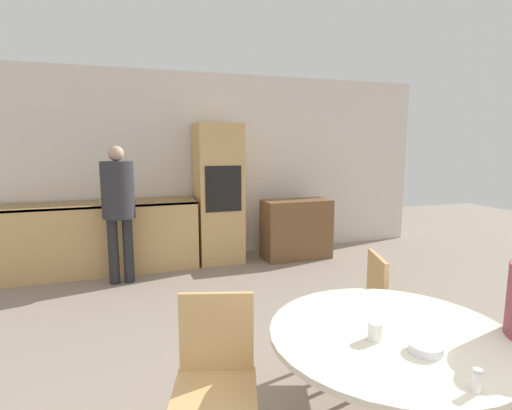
# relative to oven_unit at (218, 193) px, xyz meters

# --- Properties ---
(wall_back) EXTENTS (7.04, 0.05, 2.60)m
(wall_back) POSITION_rel_oven_unit_xyz_m (-0.19, 0.34, 0.35)
(wall_back) COLOR silver
(wall_back) RESTS_ON ground_plane
(kitchen_counter) EXTENTS (2.52, 0.60, 0.89)m
(kitchen_counter) POSITION_rel_oven_unit_xyz_m (-1.60, -0.01, -0.49)
(kitchen_counter) COLOR tan
(kitchen_counter) RESTS_ON ground_plane
(oven_unit) EXTENTS (0.60, 0.59, 1.89)m
(oven_unit) POSITION_rel_oven_unit_xyz_m (0.00, 0.00, 0.00)
(oven_unit) COLOR tan
(oven_unit) RESTS_ON ground_plane
(sideboard) EXTENTS (0.95, 0.45, 0.84)m
(sideboard) POSITION_rel_oven_unit_xyz_m (1.07, -0.23, -0.53)
(sideboard) COLOR brown
(sideboard) RESTS_ON ground_plane
(dining_table) EXTENTS (1.14, 1.14, 0.74)m
(dining_table) POSITION_rel_oven_unit_xyz_m (-0.09, -3.85, -0.41)
(dining_table) COLOR brown
(dining_table) RESTS_ON ground_plane
(chair_far_left) EXTENTS (0.50, 0.50, 0.88)m
(chair_far_left) POSITION_rel_oven_unit_xyz_m (-0.87, -3.53, -0.45)
(chair_far_left) COLOR tan
(chair_far_left) RESTS_ON ground_plane
(chair_far_right) EXTENTS (0.51, 0.51, 0.88)m
(chair_far_right) POSITION_rel_oven_unit_xyz_m (0.26, -3.09, -0.45)
(chair_far_right) COLOR tan
(chair_far_right) RESTS_ON ground_plane
(person_standing) EXTENTS (0.37, 0.37, 1.60)m
(person_standing) POSITION_rel_oven_unit_xyz_m (-1.30, -0.53, 0.04)
(person_standing) COLOR #262628
(person_standing) RESTS_ON ground_plane
(cup) EXTENTS (0.07, 0.07, 0.08)m
(cup) POSITION_rel_oven_unit_xyz_m (-0.21, -3.89, -0.16)
(cup) COLOR white
(cup) RESTS_ON dining_table
(bowl_near) EXTENTS (0.14, 0.14, 0.04)m
(bowl_near) POSITION_rel_oven_unit_xyz_m (-0.08, -4.06, -0.18)
(bowl_near) COLOR silver
(bowl_near) RESTS_ON dining_table
(salt_shaker) EXTENTS (0.03, 0.03, 0.09)m
(salt_shaker) POSITION_rel_oven_unit_xyz_m (-0.10, -4.33, -0.16)
(salt_shaker) COLOR white
(salt_shaker) RESTS_ON dining_table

